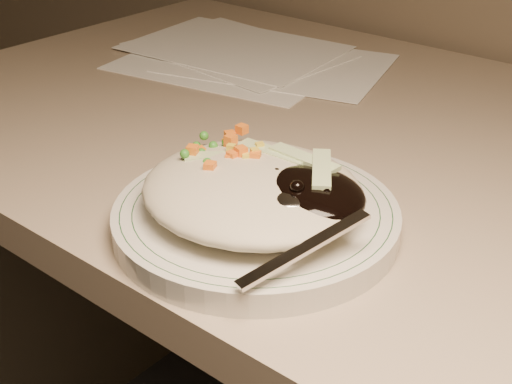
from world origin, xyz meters
The scene contains 5 objects.
desk centered at (0.00, 1.38, 0.54)m, with size 1.40×0.70×0.74m.
plate centered at (-0.08, 1.16, 0.75)m, with size 0.25×0.25×0.02m, color silver.
plate_rim centered at (-0.08, 1.16, 0.76)m, with size 0.23×0.23×0.00m.
meal centered at (-0.07, 1.16, 0.78)m, with size 0.21×0.19×0.05m.
papers centered at (-0.40, 1.51, 0.74)m, with size 0.42×0.32×0.00m.
Camera 1 is at (0.26, 0.75, 1.06)m, focal length 50.00 mm.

